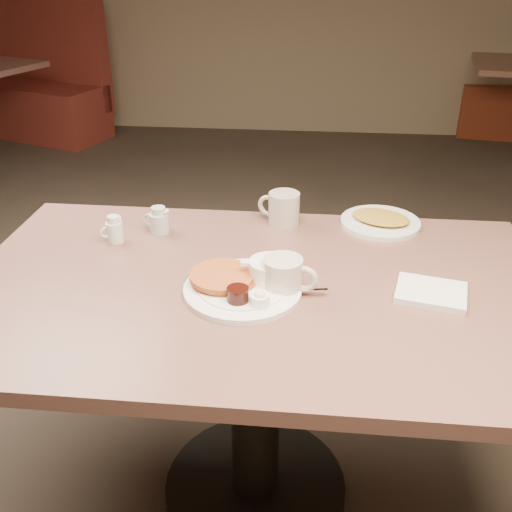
# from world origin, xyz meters

# --- Properties ---
(room) EXTENTS (7.04, 8.04, 2.84)m
(room) POSITION_xyz_m (0.00, 0.00, 1.40)
(room) COLOR #4C3F33
(room) RESTS_ON ground
(diner_table) EXTENTS (1.50, 0.90, 0.75)m
(diner_table) POSITION_xyz_m (0.00, 0.00, 0.58)
(diner_table) COLOR #84564C
(diner_table) RESTS_ON ground
(main_plate) EXTENTS (0.36, 0.30, 0.07)m
(main_plate) POSITION_xyz_m (-0.02, -0.03, 0.77)
(main_plate) COLOR white
(main_plate) RESTS_ON diner_table
(coffee_mug_near) EXTENTS (0.15, 0.12, 0.09)m
(coffee_mug_near) POSITION_xyz_m (0.07, -0.03, 0.80)
(coffee_mug_near) COLOR beige
(coffee_mug_near) RESTS_ON diner_table
(napkin) EXTENTS (0.19, 0.17, 0.02)m
(napkin) POSITION_xyz_m (0.43, -0.01, 0.76)
(napkin) COLOR white
(napkin) RESTS_ON diner_table
(coffee_mug_far) EXTENTS (0.15, 0.12, 0.10)m
(coffee_mug_far) POSITION_xyz_m (0.05, 0.37, 0.80)
(coffee_mug_far) COLOR #B5AA98
(coffee_mug_far) RESTS_ON diner_table
(creamer_left) EXTENTS (0.07, 0.06, 0.08)m
(creamer_left) POSITION_xyz_m (-0.43, 0.20, 0.79)
(creamer_left) COLOR silver
(creamer_left) RESTS_ON diner_table
(creamer_right) EXTENTS (0.09, 0.07, 0.08)m
(creamer_right) POSITION_xyz_m (-0.32, 0.27, 0.79)
(creamer_right) COLOR #B9B9B5
(creamer_right) RESTS_ON diner_table
(hash_plate) EXTENTS (0.32, 0.32, 0.04)m
(hash_plate) POSITION_xyz_m (0.35, 0.39, 0.76)
(hash_plate) COLOR silver
(hash_plate) RESTS_ON diner_table
(booth_back_left) EXTENTS (1.83, 1.98, 1.12)m
(booth_back_left) POSITION_xyz_m (-2.37, 3.63, 0.41)
(booth_back_left) COLOR maroon
(booth_back_left) RESTS_ON ground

